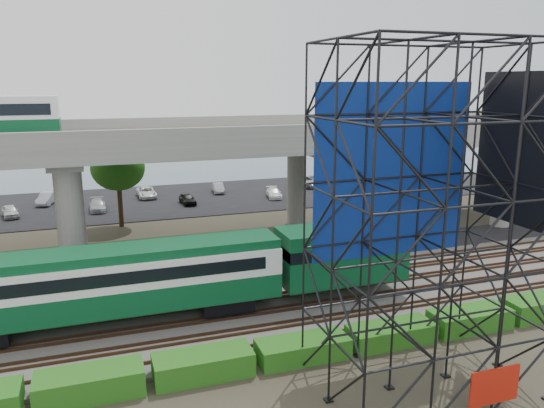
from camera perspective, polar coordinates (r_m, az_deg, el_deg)
name	(u,v)px	position (r m, az deg, el deg)	size (l,w,h in m)	color
ground	(258,325)	(30.78, -1.55, -12.83)	(140.00, 140.00, 0.00)	#474233
ballast_bed	(248,309)	(32.47, -2.63, -11.20)	(90.00, 12.00, 0.20)	slate
service_road	(216,265)	(40.15, -6.06, -6.50)	(90.00, 5.00, 0.08)	black
parking_lot	(170,200)	(62.45, -10.92, 0.46)	(90.00, 18.00, 0.08)	black
harbor_water	(149,170)	(83.93, -13.08, 3.55)	(140.00, 40.00, 0.03)	#3F5267
rail_tracks	(248,306)	(32.40, -2.63, -10.91)	(90.00, 9.52, 0.16)	#472D1E
commuter_train	(148,276)	(30.44, -13.19, -7.59)	(29.30, 3.06, 4.30)	black
overpass	(183,148)	(43.33, -9.51, 5.98)	(80.00, 12.00, 12.40)	#9E9B93
scaffold_tower	(429,225)	(23.58, 16.51, -2.15)	(9.36, 6.36, 15.00)	black
hedge_strip	(303,348)	(27.22, 3.34, -15.20)	(34.60, 1.80, 1.20)	#1B5A14
trees	(141,182)	(43.47, -13.94, 2.27)	(40.94, 16.94, 7.69)	#382314
suv	(12,279)	(39.30, -26.17, -7.22)	(2.11, 4.57, 1.27)	black
parked_cars	(182,193)	(62.47, -9.66, 1.12)	(36.89, 9.52, 1.32)	silver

